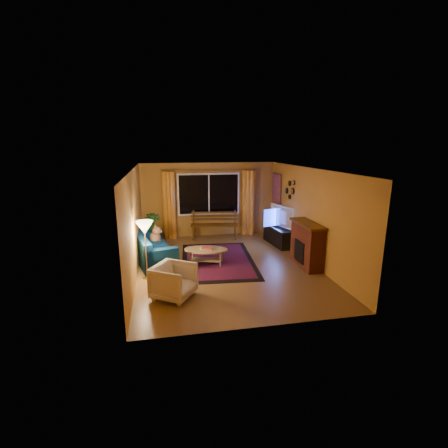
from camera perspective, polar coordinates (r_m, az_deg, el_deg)
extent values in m
cube|color=brown|center=(8.57, 0.39, -7.37)|extent=(4.50, 6.00, 0.02)
cube|color=white|center=(8.01, 0.42, 9.68)|extent=(4.50, 6.00, 0.02)
cube|color=#BB8130|center=(11.11, -2.71, 4.28)|extent=(4.50, 0.02, 2.50)
cube|color=#BB8130|center=(8.07, -15.52, 0.14)|extent=(0.02, 6.00, 2.50)
cube|color=#BB8130|center=(8.92, 14.78, 1.47)|extent=(0.02, 6.00, 2.50)
cube|color=black|center=(11.01, -2.67, 5.25)|extent=(2.00, 0.02, 1.30)
cylinder|color=#BF8C3F|center=(10.88, -2.68, 9.39)|extent=(3.20, 0.03, 0.03)
cylinder|color=orange|center=(10.89, -9.65, 3.21)|extent=(0.36, 0.36, 2.24)
cylinder|color=orange|center=(11.28, 4.21, 3.73)|extent=(0.36, 0.36, 2.24)
cube|color=#452808|center=(10.89, -1.70, -1.38)|extent=(1.61, 0.71, 0.47)
imported|color=#235B1E|center=(10.91, -12.48, -0.53)|extent=(0.60, 0.60, 0.89)
cube|color=#052141|center=(8.88, -12.29, -4.16)|extent=(1.26, 2.10, 0.79)
imported|color=beige|center=(6.82, -8.83, -9.65)|extent=(1.01, 1.03, 0.78)
cylinder|color=#BF8C3F|center=(7.78, -13.57, -4.55)|extent=(0.29, 0.29, 1.38)
cube|color=#63050E|center=(8.92, -1.12, -6.36)|extent=(2.16, 3.18, 0.02)
cylinder|color=#A58956|center=(8.62, -3.16, -5.71)|extent=(1.40, 1.40, 0.42)
cube|color=black|center=(10.39, 9.59, -2.07)|extent=(0.58, 1.38, 0.56)
imported|color=black|center=(10.24, 9.72, 1.26)|extent=(0.49, 1.17, 0.68)
cube|color=maroon|center=(8.66, 14.39, -3.67)|extent=(0.40, 1.20, 1.10)
cube|color=#EC461F|center=(11.06, 9.22, 6.17)|extent=(0.04, 0.76, 0.96)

